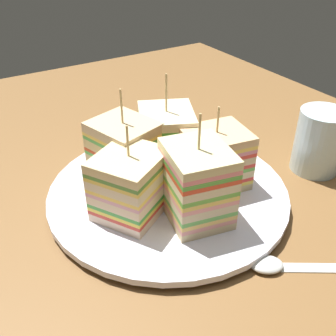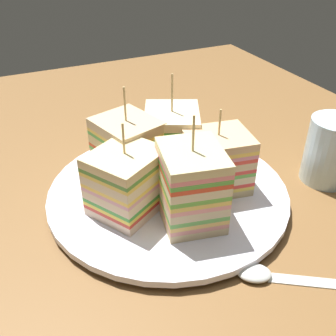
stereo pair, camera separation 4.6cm
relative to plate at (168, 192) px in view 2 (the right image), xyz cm
name	(u,v)px [view 2 (the right image)]	position (x,y,z in cm)	size (l,w,h in cm)	color
ground_plane	(168,204)	(0.00, 0.00, -1.77)	(106.60, 86.35, 1.80)	brown
plate	(168,192)	(0.00, 0.00, 0.00)	(28.78, 28.78, 1.44)	white
sandwich_wedge_0	(172,139)	(-4.95, 2.84, 4.34)	(9.50, 9.16, 12.32)	#DEB887
sandwich_wedge_1	(128,149)	(-4.75, -3.17, 4.39)	(8.90, 8.21, 11.81)	beige
sandwich_wedge_2	(127,181)	(1.34, -5.55, 4.15)	(9.32, 9.64, 10.64)	beige
sandwich_wedge_3	(195,185)	(5.71, 0.42, 4.78)	(8.50, 7.57, 12.30)	beige
sandwich_wedge_4	(216,161)	(1.78, 5.43, 4.06)	(7.42, 8.35, 10.15)	beige
chip_pile	(166,187)	(0.82, -0.70, 1.60)	(6.59, 8.29, 2.08)	#DAB263
spoon	(274,276)	(15.74, 3.87, -0.48)	(8.94, 12.56, 1.00)	silver
drinking_glass	(329,155)	(4.80, 20.45, 2.74)	(6.33, 6.33, 8.51)	silver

